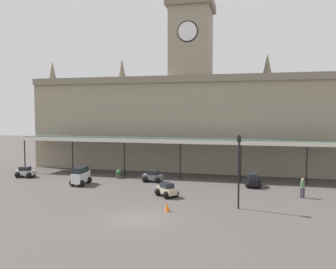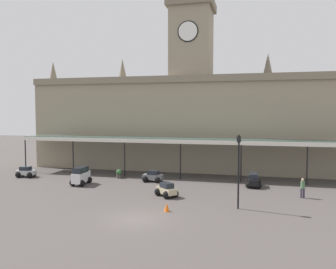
{
  "view_description": "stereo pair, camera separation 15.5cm",
  "coord_description": "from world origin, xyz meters",
  "px_view_note": "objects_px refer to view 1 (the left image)",
  "views": [
    {
      "loc": [
        7.58,
        -22.02,
        7.27
      ],
      "look_at": [
        0.0,
        8.95,
        5.18
      ],
      "focal_mm": 37.27,
      "sensor_mm": 36.0,
      "label": 1
    },
    {
      "loc": [
        7.73,
        -21.98,
        7.27
      ],
      "look_at": [
        0.0,
        8.95,
        5.18
      ],
      "focal_mm": 37.27,
      "sensor_mm": 36.0,
      "label": 2
    }
  ],
  "objects_px": {
    "car_silver_sedan": "(25,173)",
    "victorian_lamppost": "(239,163)",
    "car_grey_sedan": "(153,177)",
    "pedestrian_beside_cars": "(302,187)",
    "planter_near_kerb": "(119,174)",
    "car_beige_sedan": "(167,191)",
    "planter_by_canopy": "(84,174)",
    "car_white_van": "(81,177)",
    "traffic_cone": "(167,207)",
    "car_black_estate": "(253,181)"
  },
  "relations": [
    {
      "from": "car_white_van",
      "to": "traffic_cone",
      "type": "distance_m",
      "value": 12.78
    },
    {
      "from": "car_black_estate",
      "to": "car_silver_sedan",
      "type": "relative_size",
      "value": 1.07
    },
    {
      "from": "car_white_van",
      "to": "traffic_cone",
      "type": "height_order",
      "value": "car_white_van"
    },
    {
      "from": "car_beige_sedan",
      "to": "planter_near_kerb",
      "type": "bearing_deg",
      "value": 136.36
    },
    {
      "from": "car_beige_sedan",
      "to": "victorian_lamppost",
      "type": "xyz_separation_m",
      "value": [
        6.14,
        -2.37,
        2.92
      ]
    },
    {
      "from": "car_grey_sedan",
      "to": "victorian_lamppost",
      "type": "xyz_separation_m",
      "value": [
        9.08,
        -8.11,
        2.92
      ]
    },
    {
      "from": "car_beige_sedan",
      "to": "car_grey_sedan",
      "type": "xyz_separation_m",
      "value": [
        -2.94,
        5.74,
        0.0
      ]
    },
    {
      "from": "car_black_estate",
      "to": "traffic_cone",
      "type": "relative_size",
      "value": 3.7
    },
    {
      "from": "car_black_estate",
      "to": "car_grey_sedan",
      "type": "bearing_deg",
      "value": -179.44
    },
    {
      "from": "car_silver_sedan",
      "to": "pedestrian_beside_cars",
      "type": "bearing_deg",
      "value": -4.98
    },
    {
      "from": "car_beige_sedan",
      "to": "car_silver_sedan",
      "type": "relative_size",
      "value": 1.04
    },
    {
      "from": "car_grey_sedan",
      "to": "traffic_cone",
      "type": "relative_size",
      "value": 3.36
    },
    {
      "from": "planter_by_canopy",
      "to": "traffic_cone",
      "type": "bearing_deg",
      "value": -40.89
    },
    {
      "from": "car_silver_sedan",
      "to": "planter_by_canopy",
      "type": "bearing_deg",
      "value": 9.99
    },
    {
      "from": "car_beige_sedan",
      "to": "car_grey_sedan",
      "type": "distance_m",
      "value": 6.45
    },
    {
      "from": "planter_by_canopy",
      "to": "pedestrian_beside_cars",
      "type": "bearing_deg",
      "value": -9.41
    },
    {
      "from": "car_silver_sedan",
      "to": "planter_by_canopy",
      "type": "xyz_separation_m",
      "value": [
        6.58,
        1.16,
        -0.01
      ]
    },
    {
      "from": "car_white_van",
      "to": "pedestrian_beside_cars",
      "type": "distance_m",
      "value": 20.79
    },
    {
      "from": "car_beige_sedan",
      "to": "pedestrian_beside_cars",
      "type": "bearing_deg",
      "value": 11.56
    },
    {
      "from": "planter_by_canopy",
      "to": "planter_near_kerb",
      "type": "xyz_separation_m",
      "value": [
        3.68,
        0.83,
        0.0
      ]
    },
    {
      "from": "victorian_lamppost",
      "to": "traffic_cone",
      "type": "bearing_deg",
      "value": -158.38
    },
    {
      "from": "car_black_estate",
      "to": "planter_near_kerb",
      "type": "height_order",
      "value": "car_black_estate"
    },
    {
      "from": "planter_near_kerb",
      "to": "pedestrian_beside_cars",
      "type": "bearing_deg",
      "value": -13.71
    },
    {
      "from": "pedestrian_beside_cars",
      "to": "planter_by_canopy",
      "type": "height_order",
      "value": "pedestrian_beside_cars"
    },
    {
      "from": "planter_by_canopy",
      "to": "car_beige_sedan",
      "type": "bearing_deg",
      "value": -28.91
    },
    {
      "from": "car_white_van",
      "to": "car_grey_sedan",
      "type": "distance_m",
      "value": 7.26
    },
    {
      "from": "pedestrian_beside_cars",
      "to": "planter_by_canopy",
      "type": "bearing_deg",
      "value": 170.59
    },
    {
      "from": "planter_by_canopy",
      "to": "car_grey_sedan",
      "type": "bearing_deg",
      "value": -1.61
    },
    {
      "from": "car_grey_sedan",
      "to": "planter_near_kerb",
      "type": "bearing_deg",
      "value": 165.93
    },
    {
      "from": "car_black_estate",
      "to": "victorian_lamppost",
      "type": "distance_m",
      "value": 8.76
    },
    {
      "from": "car_silver_sedan",
      "to": "planter_near_kerb",
      "type": "relative_size",
      "value": 2.22
    },
    {
      "from": "car_white_van",
      "to": "car_black_estate",
      "type": "bearing_deg",
      "value": 10.66
    },
    {
      "from": "car_white_van",
      "to": "car_black_estate",
      "type": "xyz_separation_m",
      "value": [
        16.73,
        3.15,
        -0.24
      ]
    },
    {
      "from": "car_grey_sedan",
      "to": "car_silver_sedan",
      "type": "bearing_deg",
      "value": -176.28
    },
    {
      "from": "car_beige_sedan",
      "to": "car_silver_sedan",
      "type": "bearing_deg",
      "value": 164.55
    },
    {
      "from": "car_beige_sedan",
      "to": "planter_by_canopy",
      "type": "distance_m",
      "value": 12.33
    },
    {
      "from": "car_grey_sedan",
      "to": "pedestrian_beside_cars",
      "type": "distance_m",
      "value": 14.62
    },
    {
      "from": "planter_near_kerb",
      "to": "traffic_cone",
      "type": "bearing_deg",
      "value": -53.52
    },
    {
      "from": "car_beige_sedan",
      "to": "car_silver_sedan",
      "type": "xyz_separation_m",
      "value": [
        -17.37,
        4.8,
        0.0
      ]
    },
    {
      "from": "car_silver_sedan",
      "to": "victorian_lamppost",
      "type": "xyz_separation_m",
      "value": [
        23.52,
        -7.17,
        2.92
      ]
    },
    {
      "from": "car_beige_sedan",
      "to": "planter_by_canopy",
      "type": "relative_size",
      "value": 2.32
    },
    {
      "from": "victorian_lamppost",
      "to": "planter_near_kerb",
      "type": "xyz_separation_m",
      "value": [
        -13.26,
        9.16,
        -2.93
      ]
    },
    {
      "from": "planter_by_canopy",
      "to": "planter_near_kerb",
      "type": "distance_m",
      "value": 3.77
    },
    {
      "from": "car_black_estate",
      "to": "car_silver_sedan",
      "type": "xyz_separation_m",
      "value": [
        -24.58,
        -1.04,
        -0.06
      ]
    },
    {
      "from": "car_beige_sedan",
      "to": "traffic_cone",
      "type": "height_order",
      "value": "car_beige_sedan"
    },
    {
      "from": "car_white_van",
      "to": "car_silver_sedan",
      "type": "bearing_deg",
      "value": 164.96
    },
    {
      "from": "victorian_lamppost",
      "to": "planter_by_canopy",
      "type": "height_order",
      "value": "victorian_lamppost"
    },
    {
      "from": "car_grey_sedan",
      "to": "pedestrian_beside_cars",
      "type": "height_order",
      "value": "pedestrian_beside_cars"
    },
    {
      "from": "car_silver_sedan",
      "to": "pedestrian_beside_cars",
      "type": "relative_size",
      "value": 1.28
    },
    {
      "from": "pedestrian_beside_cars",
      "to": "traffic_cone",
      "type": "distance_m",
      "value": 12.15
    }
  ]
}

